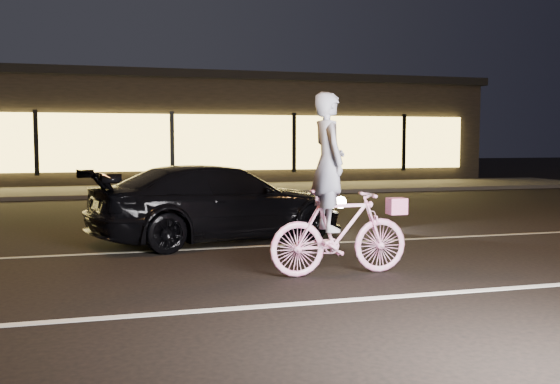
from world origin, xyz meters
name	(u,v)px	position (x,y,z in m)	size (l,w,h in m)	color
ground	(293,272)	(0.00, 0.00, 0.00)	(90.00, 90.00, 0.00)	black
lane_stripe_near	(335,301)	(0.00, -1.50, 0.00)	(60.00, 0.12, 0.01)	silver
lane_stripe_far	(257,246)	(0.00, 2.00, 0.00)	(60.00, 0.10, 0.01)	gray
sidewalk	(178,190)	(0.00, 13.00, 0.06)	(30.00, 4.00, 0.12)	#383533
storefront	(162,129)	(0.00, 18.97, 2.15)	(25.40, 8.42, 4.20)	black
cyclist	(337,211)	(0.46, -0.31, 0.80)	(1.79, 0.62, 2.25)	#FF42A3
sedan	(220,203)	(-0.44, 2.79, 0.63)	(4.67, 2.88, 1.26)	black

